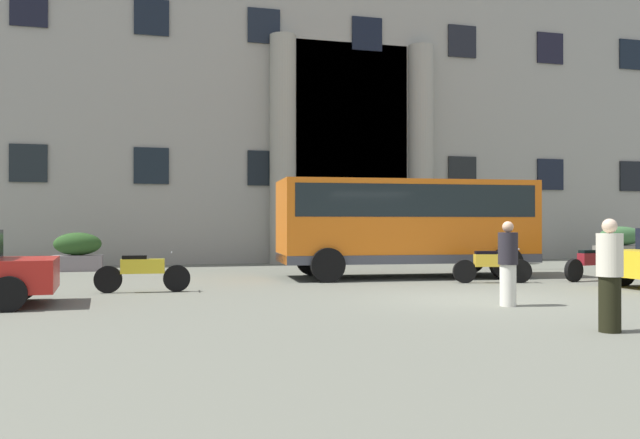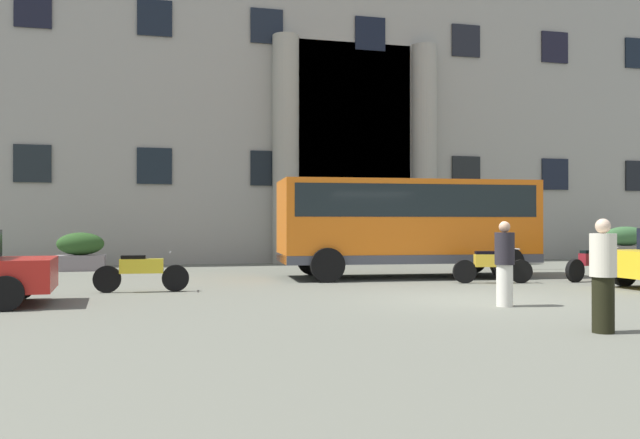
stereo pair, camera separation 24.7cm
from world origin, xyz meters
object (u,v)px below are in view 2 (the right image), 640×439
Objects in this scene: bus_stop_sign at (517,219)px; hedge_planter_far_east at (80,252)px; hedge_planter_east at (499,242)px; motorcycle_far_end at (140,271)px; orange_minibus at (406,220)px; pedestrian_woman_dark_dress at (505,264)px; pedestrian_child_trailing at (603,276)px; scooter_by_planter at (593,264)px; motorcycle_near_kerb at (491,265)px; hedge_planter_west at (626,245)px.

bus_stop_sign is 1.75× the size of hedge_planter_far_east.
motorcycle_far_end is at bearing -150.96° from hedge_planter_east.
orange_minibus is at bearing -28.49° from hedge_planter_far_east.
bus_stop_sign is (4.68, 2.00, 0.03)m from orange_minibus.
hedge_planter_far_east is 14.44m from pedestrian_woman_dark_dress.
motorcycle_far_end is 9.65m from pedestrian_child_trailing.
hedge_planter_east reaches higher than motorcycle_far_end.
hedge_planter_east reaches higher than scooter_by_planter.
motorcycle_near_kerb is at bearing -81.66° from pedestrian_child_trailing.
scooter_by_planter is at bearing -100.28° from pedestrian_child_trailing.
hedge_planter_west is at bearing 1.58° from hedge_planter_east.
hedge_planter_east is at bearing 65.64° from scooter_by_planter.
pedestrian_woman_dark_dress reaches higher than scooter_by_planter.
pedestrian_woman_dark_dress is (-2.08, -4.32, 0.33)m from motorcycle_near_kerb.
orange_minibus is 4.63× the size of pedestrian_woman_dark_dress.
bus_stop_sign is at bearing -155.99° from hedge_planter_west.
scooter_by_planter is at bearing 10.67° from motorcycle_near_kerb.
hedge_planter_far_east is 0.74× the size of motorcycle_far_end.
pedestrian_woman_dark_dress is at bearing -136.05° from hedge_planter_west.
orange_minibus is 3.46× the size of hedge_planter_west.
motorcycle_far_end is (-18.52, -7.28, -0.22)m from hedge_planter_west.
scooter_by_planter is (13.62, -7.36, -0.14)m from hedge_planter_far_east.
orange_minibus is at bearing -139.42° from hedge_planter_east.
orange_minibus is 2.91m from motorcycle_near_kerb.
hedge_planter_east is 15.68m from pedestrian_child_trailing.
motorcycle_far_end is at bearing 165.35° from scooter_by_planter.
pedestrian_child_trailing is at bearing -59.89° from hedge_planter_far_east.
bus_stop_sign reaches higher than motorcycle_far_end.
orange_minibus is at bearing 21.26° from motorcycle_far_end.
pedestrian_child_trailing reaches higher than motorcycle_far_end.
pedestrian_child_trailing is at bearing -90.67° from orange_minibus.
pedestrian_child_trailing is at bearing -140.39° from scooter_by_planter.
bus_stop_sign is 1.28× the size of hedge_planter_west.
motorcycle_near_kerb is (-4.15, -7.03, -0.36)m from hedge_planter_east.
pedestrian_woman_dark_dress is (-5.33, -8.57, -0.88)m from bus_stop_sign.
pedestrian_woman_dark_dress is (8.61, -11.59, 0.19)m from hedge_planter_far_east.
hedge_planter_far_east is (-13.94, 3.02, -1.06)m from bus_stop_sign.
orange_minibus is 6.65m from pedestrian_woman_dark_dress.
hedge_planter_west reaches higher than hedge_planter_far_east.
motorcycle_far_end is (-12.82, -7.12, -0.36)m from hedge_planter_east.
scooter_by_planter is (-6.92, -7.28, -0.22)m from hedge_planter_west.
orange_minibus reaches higher than pedestrian_woman_dark_dress.
hedge_planter_west is 1.04× the size of motorcycle_near_kerb.
hedge_planter_west is 1.31× the size of pedestrian_child_trailing.
pedestrian_child_trailing is at bearing -94.67° from motorcycle_near_kerb.
bus_stop_sign is at bearing -5.10° from pedestrian_woman_dark_dress.
scooter_by_planter is (4.36, -2.34, -1.18)m from orange_minibus.
motorcycle_near_kerb is 1.00× the size of scooter_by_planter.
motorcycle_far_end is 7.83m from pedestrian_woman_dark_dress.
hedge_planter_far_east is 15.48m from scooter_by_planter.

